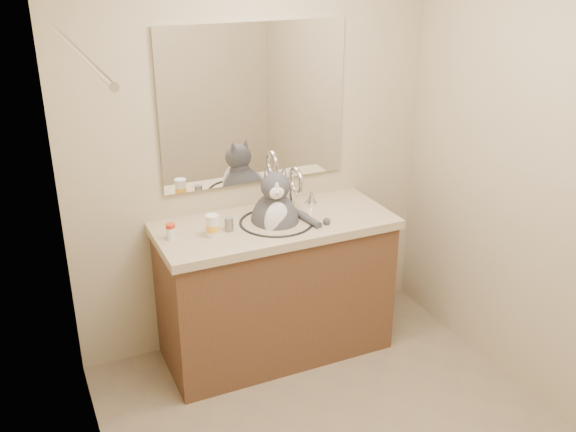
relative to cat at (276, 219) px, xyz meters
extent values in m
cube|color=tan|center=(0.00, 0.29, 0.34)|extent=(2.20, 0.01, 2.40)
cube|color=tan|center=(-1.11, -0.96, 0.34)|extent=(0.01, 2.50, 2.40)
cube|color=tan|center=(1.10, -0.96, 0.34)|extent=(0.01, 2.50, 2.40)
cube|color=brown|center=(0.00, 0.00, -0.46)|extent=(1.30, 0.55, 0.80)
cube|color=tan|center=(0.00, 0.00, -0.04)|extent=(1.34, 0.59, 0.05)
torus|color=black|center=(0.00, -0.02, -0.01)|extent=(0.42, 0.42, 0.02)
ellipsoid|color=white|center=(0.00, -0.02, -0.09)|extent=(0.40, 0.40, 0.15)
cylinder|color=silver|center=(0.17, 0.15, 0.09)|extent=(0.03, 0.03, 0.18)
torus|color=silver|center=(0.17, 0.09, 0.18)|extent=(0.03, 0.16, 0.16)
cone|color=silver|center=(0.30, 0.15, 0.04)|extent=(0.06, 0.06, 0.08)
cube|color=white|center=(0.00, 0.27, 0.59)|extent=(1.10, 0.02, 0.90)
cube|color=#C6B995|center=(-1.05, -0.86, 0.14)|extent=(0.01, 1.20, 1.90)
cylinder|color=silver|center=(-1.05, -0.86, 1.11)|extent=(0.02, 1.30, 0.02)
ellipsoid|color=#444448|center=(0.00, 0.01, -0.03)|extent=(0.34, 0.36, 0.36)
ellipsoid|color=silver|center=(-0.03, -0.08, 0.02)|extent=(0.16, 0.12, 0.23)
ellipsoid|color=#444448|center=(-0.01, -0.03, 0.21)|extent=(0.20, 0.18, 0.16)
ellipsoid|color=silver|center=(-0.03, -0.09, 0.19)|extent=(0.09, 0.07, 0.07)
sphere|color=#D88C8C|center=(-0.04, -0.11, 0.20)|extent=(0.02, 0.02, 0.02)
cone|color=#444448|center=(-0.05, 0.00, 0.28)|extent=(0.08, 0.07, 0.08)
cone|color=#444448|center=(0.04, -0.03, 0.28)|extent=(0.08, 0.07, 0.08)
cylinder|color=#444448|center=(0.16, -0.07, 0.00)|extent=(0.07, 0.24, 0.04)
cylinder|color=white|center=(-0.59, 0.01, 0.02)|extent=(0.05, 0.05, 0.07)
cylinder|color=red|center=(-0.59, 0.01, 0.06)|extent=(0.06, 0.06, 0.02)
cylinder|color=white|center=(-0.38, -0.04, 0.03)|extent=(0.07, 0.07, 0.10)
cylinder|color=yellow|center=(-0.38, -0.04, 0.03)|extent=(0.07, 0.07, 0.04)
cylinder|color=white|center=(-0.38, -0.04, 0.10)|extent=(0.08, 0.08, 0.02)
cylinder|color=slate|center=(-0.28, -0.01, 0.02)|extent=(0.06, 0.06, 0.08)
camera|label=1|loc=(-1.30, -3.02, 1.41)|focal=40.00mm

